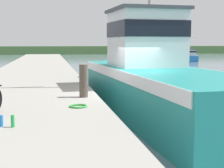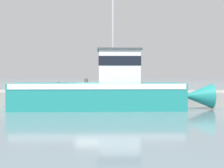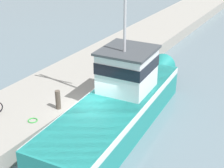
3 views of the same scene
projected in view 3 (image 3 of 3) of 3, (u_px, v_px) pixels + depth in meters
The scene contains 5 objects.
ground_plane at pixel (92, 127), 18.15m from camera, with size 320.00×320.00×0.00m, color slate.
dock_pier at pixel (41, 102), 19.58m from camera, with size 4.78×80.00×0.97m, color gray.
fishing_boat_main at pixel (121, 101), 17.86m from camera, with size 3.89×13.38×10.49m.
mooring_post at pixel (58, 100), 17.74m from camera, with size 0.27×0.27×1.03m, color #51473D.
hose_coil at pixel (33, 120), 16.81m from camera, with size 0.48×0.48×0.05m, color green.
Camera 3 is at (8.80, -12.78, 9.74)m, focal length 55.00 mm.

